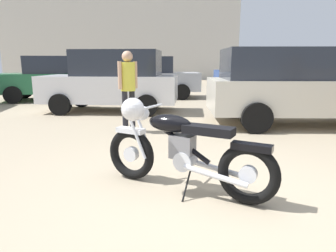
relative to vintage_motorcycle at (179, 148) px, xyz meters
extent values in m
plane|color=gray|center=(0.34, -0.18, -0.49)|extent=(80.00, 80.00, 0.00)
torus|color=black|center=(-0.56, 0.36, -0.17)|extent=(0.61, 0.42, 0.64)
cylinder|color=silver|center=(-0.56, 0.36, -0.17)|extent=(0.20, 0.16, 0.18)
torus|color=black|center=(0.68, -0.38, -0.17)|extent=(0.61, 0.42, 0.64)
cylinder|color=silver|center=(0.68, -0.38, -0.17)|extent=(0.20, 0.16, 0.18)
cube|color=silver|center=(-0.56, 0.36, 0.13)|extent=(0.38, 0.30, 0.06)
cube|color=black|center=(0.69, -0.39, 0.12)|extent=(0.41, 0.32, 0.07)
cylinder|color=silver|center=(-0.49, 0.23, 0.11)|extent=(0.26, 0.18, 0.58)
cylinder|color=silver|center=(-0.41, 0.36, 0.11)|extent=(0.26, 0.18, 0.58)
sphere|color=silver|center=(-0.41, 0.28, 0.35)|extent=(0.17, 0.17, 0.17)
cylinder|color=silver|center=(-0.34, 0.23, 0.42)|extent=(0.34, 0.55, 0.03)
sphere|color=silver|center=(-0.50, -0.02, 0.44)|extent=(0.25, 0.25, 0.25)
cylinder|color=black|center=(0.00, 0.03, 0.09)|extent=(0.68, 0.44, 0.47)
ellipsoid|color=black|center=(-0.10, 0.09, 0.27)|extent=(0.56, 0.46, 0.20)
cube|color=black|center=(0.30, -0.15, 0.24)|extent=(0.57, 0.45, 0.09)
cube|color=slate|center=(0.04, 0.00, 0.02)|extent=(0.32, 0.29, 0.26)
cylinder|color=silver|center=(0.08, -0.02, -0.13)|extent=(0.29, 0.28, 0.22)
cylinder|color=silver|center=(0.35, -0.30, -0.21)|extent=(0.63, 0.41, 0.14)
cylinder|color=silver|center=(0.45, -0.13, -0.21)|extent=(0.63, 0.41, 0.14)
cylinder|color=black|center=(0.08, -0.21, -0.33)|extent=(0.14, 0.21, 0.33)
cylinder|color=black|center=(-0.88, 2.94, -0.06)|extent=(0.12, 0.12, 0.86)
cylinder|color=black|center=(-0.74, 3.06, -0.06)|extent=(0.12, 0.12, 0.86)
cylinder|color=gold|center=(-0.81, 3.00, 0.66)|extent=(0.30, 0.30, 0.58)
cylinder|color=tan|center=(-0.96, 2.88, 0.69)|extent=(0.08, 0.08, 0.55)
cylinder|color=tan|center=(-0.67, 3.12, 0.69)|extent=(0.08, 0.08, 0.55)
sphere|color=tan|center=(-0.81, 3.00, 1.06)|extent=(0.22, 0.22, 0.22)
cylinder|color=black|center=(-1.92, 8.44, -0.18)|extent=(0.62, 0.20, 0.62)
cylinder|color=black|center=(-1.92, 10.16, -0.18)|extent=(0.62, 0.20, 0.62)
cylinder|color=black|center=(0.78, 8.44, -0.18)|extent=(0.62, 0.20, 0.62)
cylinder|color=black|center=(0.78, 10.16, -0.18)|extent=(0.62, 0.20, 0.62)
cube|color=#ADB2BC|center=(-0.57, 9.30, 0.18)|extent=(4.20, 1.73, 0.72)
cube|color=#232833|center=(-0.57, 9.30, 0.86)|extent=(2.00, 1.57, 0.64)
cylinder|color=black|center=(1.92, 4.51, -0.17)|extent=(0.65, 0.25, 0.64)
cylinder|color=black|center=(1.81, 2.75, -0.17)|extent=(0.65, 0.25, 0.64)
cube|color=beige|center=(3.36, 3.53, 0.20)|extent=(4.80, 2.06, 0.74)
cube|color=#232833|center=(3.06, 3.55, 0.91)|extent=(3.60, 1.82, 0.68)
cylinder|color=black|center=(-2.88, 5.09, -0.19)|extent=(0.62, 0.26, 0.60)
cylinder|color=black|center=(-2.68, 6.72, -0.19)|extent=(0.62, 0.26, 0.60)
cylinder|color=black|center=(-0.50, 4.79, -0.19)|extent=(0.62, 0.26, 0.60)
cylinder|color=black|center=(-0.29, 6.42, -0.19)|extent=(0.62, 0.26, 0.60)
cube|color=silver|center=(-1.59, 5.75, 0.19)|extent=(4.07, 2.11, 0.76)
cube|color=#232833|center=(-1.34, 5.72, 0.93)|extent=(2.57, 1.80, 0.72)
cylinder|color=black|center=(6.62, 15.18, -0.18)|extent=(0.64, 0.28, 0.62)
cylinder|color=black|center=(6.84, 13.47, -0.18)|extent=(0.64, 0.28, 0.62)
cylinder|color=black|center=(3.94, 14.82, -0.18)|extent=(0.64, 0.28, 0.62)
cylinder|color=black|center=(4.17, 13.12, -0.18)|extent=(0.64, 0.28, 0.62)
cube|color=#2D4784|center=(5.39, 14.15, 0.18)|extent=(4.39, 2.26, 0.72)
cube|color=#232833|center=(5.39, 14.15, 0.86)|extent=(2.19, 1.81, 0.64)
cylinder|color=black|center=(-5.30, 7.60, -0.18)|extent=(0.65, 0.31, 0.62)
cylinder|color=black|center=(-5.61, 9.29, -0.18)|extent=(0.65, 0.31, 0.62)
cylinder|color=black|center=(-2.64, 8.08, -0.18)|extent=(0.65, 0.31, 0.62)
cylinder|color=black|center=(-2.95, 9.77, -0.18)|extent=(0.65, 0.31, 0.62)
cube|color=#23663D|center=(-4.12, 8.69, 0.18)|extent=(4.44, 2.45, 0.72)
cube|color=#232833|center=(-4.12, 8.69, 0.86)|extent=(2.25, 1.89, 0.64)
cube|color=beige|center=(-3.02, 29.58, 4.33)|extent=(20.86, 13.89, 9.64)
camera|label=1|loc=(-0.25, -3.20, 0.93)|focal=32.05mm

